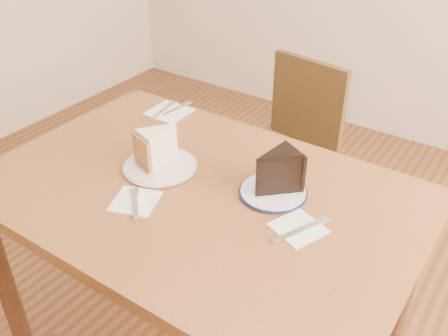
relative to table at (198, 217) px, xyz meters
The scene contains 13 objects.
table is the anchor object (origin of this frame).
chair_far 0.77m from the table, 98.07° to the left, with size 0.47×0.47×0.83m.
plate_cream 0.19m from the table, behind, with size 0.21×0.21×0.01m, color silver.
plate_navy 0.23m from the table, 27.97° to the left, with size 0.18×0.18×0.01m, color white.
carrot_cake 0.23m from the table, 165.72° to the left, with size 0.08×0.11×0.10m, color white, non-canonical shape.
chocolate_cake 0.27m from the table, 27.83° to the left, with size 0.08×0.12×0.11m, color black, non-canonical shape.
napkin_cream 0.20m from the table, 125.71° to the right, with size 0.12×0.12×0.00m, color white.
napkin_navy 0.32m from the table, ahead, with size 0.11×0.11×0.00m, color white.
napkin_spare 0.50m from the table, 139.18° to the left, with size 0.14×0.14×0.00m, color white.
fork_cream 0.21m from the table, 119.40° to the right, with size 0.01×0.14×0.00m, color silver.
knife_navy 0.34m from the table, ahead, with size 0.02×0.17×0.00m, color silver.
fork_spare 0.51m from the table, 135.38° to the left, with size 0.01×0.14×0.00m, color silver.
knife_spare 0.50m from the table, 141.37° to the left, with size 0.01×0.16×0.00m, color white.
Camera 1 is at (0.70, -0.88, 1.55)m, focal length 40.00 mm.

